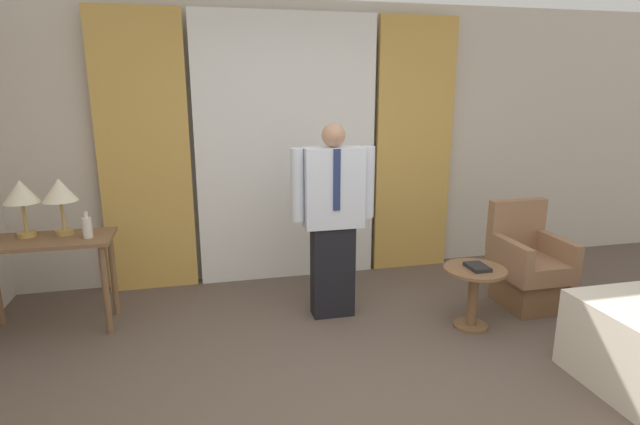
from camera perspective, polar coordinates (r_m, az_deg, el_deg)
The scene contains 12 objects.
wall_back at distance 5.03m, azimuth -4.01°, elevation 7.85°, with size 10.00×0.06×2.70m.
curtain_sheer_center at distance 4.91m, azimuth -3.75°, elevation 7.00°, with size 1.76×0.06×2.58m.
curtain_drape_left at distance 4.87m, azimuth -19.42°, elevation 6.17°, with size 0.81×0.06×2.58m.
curtain_drape_right at distance 5.29m, azimuth 10.67°, elevation 7.30°, with size 0.81×0.06×2.58m.
desk at distance 4.45m, azimuth -28.87°, elevation -4.39°, with size 1.01×0.48×0.76m.
table_lamp_left at distance 4.46m, azimuth -30.99°, elevation 1.80°, with size 0.26×0.26×0.45m.
table_lamp_right at distance 4.39m, azimuth -27.60°, elevation 2.03°, with size 0.26×0.26×0.45m.
bottle_by_lamp at distance 4.27m, azimuth -25.07°, elevation -1.51°, with size 0.07×0.07×0.21m.
person at distance 4.09m, azimuth 1.49°, elevation -0.38°, with size 0.70×0.23×1.62m.
armchair at distance 4.81m, azimuth 22.62°, elevation -5.87°, with size 0.54×0.60×0.92m.
side_table at distance 4.21m, azimuth 17.15°, elevation -8.16°, with size 0.49×0.49×0.51m.
book at distance 4.14m, azimuth 17.55°, elevation -5.95°, with size 0.14×0.20×0.03m.
Camera 1 is at (-0.81, -2.24, 1.90)m, focal length 28.00 mm.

